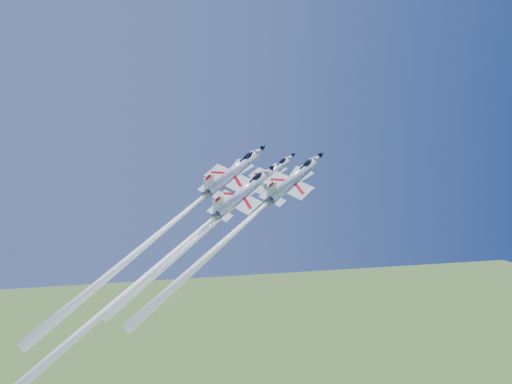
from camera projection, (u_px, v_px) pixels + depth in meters
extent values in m
cylinder|color=white|center=(271.00, 174.00, 120.12)|extent=(6.02, 7.08, 9.50)
cone|color=white|center=(290.00, 158.00, 122.78)|extent=(2.83, 2.78, 2.88)
cone|color=black|center=(294.00, 154.00, 123.40)|extent=(1.43, 1.40, 1.45)
cone|color=slate|center=(252.00, 190.00, 117.66)|extent=(2.47, 2.30, 2.14)
ellipsoid|color=black|center=(283.00, 161.00, 121.45)|extent=(2.75, 1.92, 2.33)
cube|color=black|center=(278.00, 164.00, 120.75)|extent=(0.92, 0.53, 0.78)
cube|color=white|center=(268.00, 178.00, 119.81)|extent=(6.90, 7.94, 4.38)
cube|color=white|center=(273.00, 168.00, 121.78)|extent=(2.76, 1.75, 1.95)
cube|color=white|center=(281.00, 171.00, 120.40)|extent=(2.76, 1.75, 1.95)
cube|color=white|center=(255.00, 188.00, 118.07)|extent=(3.68, 4.33, 2.34)
cube|color=white|center=(254.00, 182.00, 117.27)|extent=(2.66, 2.01, 3.23)
cube|color=#B40910|center=(254.00, 177.00, 116.63)|extent=(1.07, 0.66, 1.00)
cube|color=black|center=(271.00, 177.00, 120.63)|extent=(7.04, 2.91, 5.08)
sphere|color=white|center=(252.00, 191.00, 117.57)|extent=(0.98, 0.95, 0.96)
cone|color=white|center=(183.00, 250.00, 109.30)|extent=(16.48, 21.24, 31.39)
cylinder|color=white|center=(232.00, 173.00, 118.05)|extent=(7.75, 9.11, 12.23)
cone|color=white|center=(258.00, 152.00, 121.48)|extent=(3.65, 3.58, 3.71)
cone|color=black|center=(264.00, 147.00, 122.28)|extent=(1.84, 1.80, 1.86)
cone|color=slate|center=(207.00, 194.00, 114.89)|extent=(3.18, 2.96, 2.75)
ellipsoid|color=black|center=(248.00, 156.00, 119.77)|extent=(3.54, 2.48, 3.00)
cube|color=black|center=(242.00, 160.00, 118.87)|extent=(1.18, 0.68, 1.01)
cube|color=white|center=(228.00, 178.00, 117.65)|extent=(8.88, 10.22, 5.64)
cube|color=white|center=(236.00, 165.00, 120.19)|extent=(3.56, 2.26, 2.51)
cube|color=white|center=(245.00, 169.00, 118.42)|extent=(3.56, 2.26, 2.51)
cube|color=white|center=(211.00, 191.00, 115.42)|extent=(4.74, 5.58, 3.01)
cube|color=white|center=(209.00, 184.00, 114.38)|extent=(3.42, 2.58, 4.16)
cube|color=#B40910|center=(208.00, 177.00, 113.56)|extent=(1.38, 0.86, 1.29)
cube|color=black|center=(233.00, 177.00, 118.71)|extent=(9.07, 3.75, 6.54)
sphere|color=white|center=(206.00, 195.00, 114.77)|extent=(1.26, 1.22, 1.23)
cone|color=white|center=(122.00, 265.00, 105.42)|extent=(18.96, 24.30, 35.73)
cylinder|color=white|center=(292.00, 180.00, 111.01)|extent=(7.24, 8.51, 11.42)
cone|color=white|center=(316.00, 159.00, 114.21)|extent=(3.40, 3.34, 3.47)
cone|color=black|center=(322.00, 154.00, 114.95)|extent=(1.72, 1.68, 1.74)
cone|color=slate|center=(269.00, 201.00, 108.06)|extent=(2.97, 2.76, 2.57)
ellipsoid|color=black|center=(307.00, 163.00, 112.61)|extent=(3.31, 2.31, 2.80)
cube|color=black|center=(302.00, 167.00, 111.77)|extent=(1.11, 0.64, 0.94)
cube|color=white|center=(288.00, 185.00, 110.64)|extent=(8.30, 9.54, 5.27)
cube|color=white|center=(295.00, 172.00, 113.01)|extent=(3.32, 2.11, 2.34)
cube|color=white|center=(305.00, 176.00, 111.35)|extent=(3.32, 2.11, 2.34)
cube|color=white|center=(272.00, 199.00, 108.55)|extent=(4.42, 5.21, 2.81)
cube|color=white|center=(272.00, 191.00, 107.58)|extent=(3.20, 2.41, 3.88)
cube|color=#B40910|center=(271.00, 185.00, 106.81)|extent=(1.29, 0.80, 1.20)
cube|color=black|center=(293.00, 184.00, 111.63)|extent=(8.47, 3.50, 6.10)
sphere|color=white|center=(268.00, 202.00, 107.94)|extent=(1.18, 1.14, 1.15)
cone|color=white|center=(203.00, 261.00, 100.53)|extent=(15.43, 19.62, 28.63)
cylinder|color=white|center=(241.00, 194.00, 112.94)|extent=(7.51, 8.83, 11.85)
cone|color=white|center=(267.00, 172.00, 116.26)|extent=(3.53, 3.47, 3.60)
cone|color=black|center=(273.00, 167.00, 117.03)|extent=(1.78, 1.74, 1.81)
cone|color=slate|center=(216.00, 216.00, 109.88)|extent=(3.09, 2.86, 2.67)
ellipsoid|color=black|center=(257.00, 177.00, 114.60)|extent=(3.43, 2.40, 2.90)
cube|color=black|center=(252.00, 181.00, 113.73)|extent=(1.15, 0.66, 0.98)
cube|color=white|center=(237.00, 199.00, 112.55)|extent=(8.61, 9.90, 5.47)
cube|color=white|center=(245.00, 186.00, 115.01)|extent=(3.45, 2.19, 2.43)
cube|color=white|center=(255.00, 190.00, 113.30)|extent=(3.45, 2.19, 2.43)
cube|color=white|center=(220.00, 213.00, 110.39)|extent=(4.59, 5.41, 2.91)
cube|color=white|center=(218.00, 206.00, 109.38)|extent=(3.32, 2.50, 4.03)
cube|color=#B40910|center=(218.00, 199.00, 108.59)|extent=(1.33, 0.83, 1.25)
cube|color=black|center=(242.00, 198.00, 113.58)|extent=(8.78, 3.63, 6.33)
sphere|color=white|center=(215.00, 217.00, 109.76)|extent=(1.22, 1.18, 1.20)
cone|color=white|center=(103.00, 314.00, 98.02)|extent=(23.03, 29.83, 44.29)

